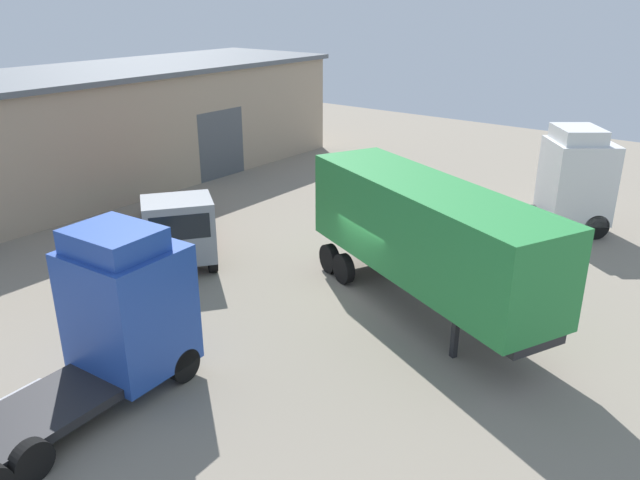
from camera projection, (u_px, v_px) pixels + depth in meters
name	position (u px, v px, depth m)	size (l,w,h in m)	color
ground_plane	(366.00, 292.00, 20.85)	(60.00, 60.00, 0.00)	gray
warehouse_building	(58.00, 136.00, 29.92)	(32.32, 8.24, 5.82)	tan
tractor_unit_white	(563.00, 183.00, 25.68)	(6.03, 6.74, 4.34)	silver
container_trailer_green	(425.00, 233.00, 18.68)	(6.21, 9.70, 4.12)	#28843D
flatbed_truck_grey	(177.00, 226.00, 23.10)	(6.57, 7.75, 2.66)	gray
tractor_unit_blue	(115.00, 317.00, 15.18)	(6.40, 2.92, 4.19)	#2347A3
gravel_pile	(388.00, 182.00, 31.13)	(3.82, 3.82, 1.09)	#423D38
traffic_cone	(394.00, 229.00, 25.68)	(0.40, 0.40, 0.55)	black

